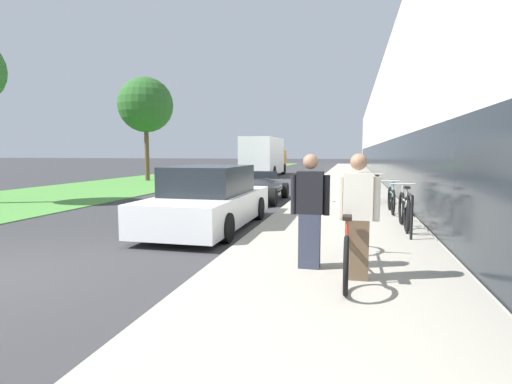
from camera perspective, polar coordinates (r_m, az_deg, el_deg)
name	(u,v)px	position (r m, az deg, el deg)	size (l,w,h in m)	color
sidewalk_slab	(348,180)	(25.50, 12.97, 1.67)	(3.60, 70.00, 0.15)	gray
storefront_facade	(441,129)	(34.14, 24.91, 8.20)	(10.01, 70.00, 7.23)	silver
lawn_strip	(194,175)	(31.87, -8.78, 2.41)	(7.29, 70.00, 0.03)	#478438
tandem_bicycle	(347,244)	(5.73, 12.89, -7.19)	(0.52, 2.76, 0.88)	black
person_rider	(357,217)	(5.29, 14.28, -3.42)	(0.55, 0.22, 1.62)	brown
person_bystander	(310,211)	(5.68, 7.70, -2.72)	(0.55, 0.21, 1.61)	#33384C
bike_rack_hoop	(410,211)	(8.30, 21.12, -2.49)	(0.05, 0.60, 0.84)	black
cruiser_bike_nearest	(404,210)	(9.23, 20.42, -2.41)	(0.52, 1.71, 0.95)	black
cruiser_bike_middle	(391,199)	(11.52, 18.77, -0.99)	(0.52, 1.67, 0.85)	black
cruiser_bike_farthest	(376,190)	(13.73, 16.80, 0.22)	(0.52, 1.75, 0.93)	black
parked_sedan_curbside	(210,200)	(9.50, -6.65, -1.15)	(1.92, 4.75, 1.47)	white
vintage_roadster_curbside	(259,188)	(14.65, 0.39, 0.52)	(1.78, 4.25, 1.08)	black
moving_truck	(265,157)	(30.54, 1.23, 5.05)	(2.32, 7.58, 2.89)	orange
street_tree_far	(146,105)	(26.25, -15.49, 11.87)	(3.39, 3.39, 6.43)	brown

